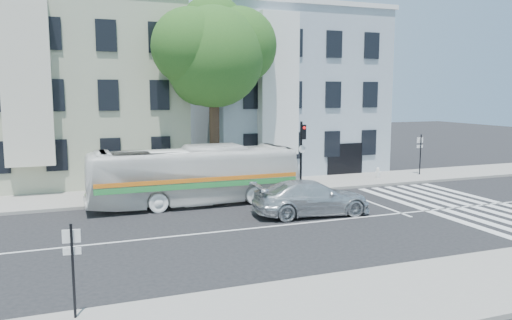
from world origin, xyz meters
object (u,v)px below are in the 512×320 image
traffic_signal (302,147)px  near_sign_pole (72,258)px  sedan (312,198)px  bus (195,175)px  fire_hydrant (378,172)px

traffic_signal → near_sign_pole: traffic_signal is taller
sedan → traffic_signal: (1.77, 4.70, 1.78)m
sedan → near_sign_pole: size_ratio=2.33×
bus → sedan: bus is taller
near_sign_pole → traffic_signal: bearing=53.0°
traffic_signal → fire_hydrant: 6.94m
sedan → near_sign_pole: 12.85m
bus → traffic_signal: 6.37m
fire_hydrant → traffic_signal: bearing=-162.8°
traffic_signal → near_sign_pole: size_ratio=1.71×
bus → near_sign_pole: size_ratio=4.51×
bus → near_sign_pole: bus is taller
bus → traffic_signal: size_ratio=2.64×
bus → fire_hydrant: 12.88m
bus → sedan: 6.00m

